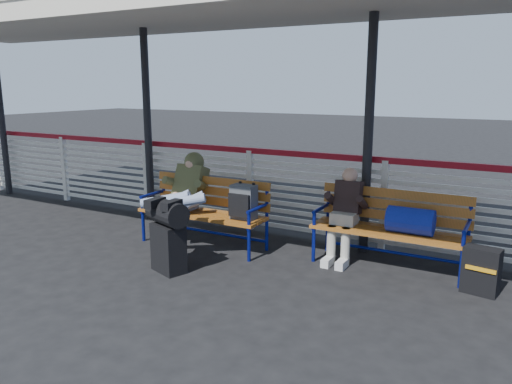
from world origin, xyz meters
The scene contains 9 objects.
ground centered at (0.00, 0.00, 0.00)m, with size 60.00×60.00×0.00m, color black.
fence centered at (0.00, 1.90, 0.66)m, with size 12.08×0.08×1.24m.
canopy centered at (0.00, 0.87, 3.04)m, with size 12.60×3.60×3.16m.
luggage_stack centered at (0.03, -0.08, 0.47)m, with size 0.58×0.45×0.86m.
bench_left centered at (0.02, 0.96, 0.59)m, with size 1.80×0.56×0.92m.
bench_right centered at (2.34, 1.32, 0.58)m, with size 1.80×0.56×0.92m.
traveler_man centered at (-0.31, 0.61, 0.72)m, with size 0.94×1.64×0.77m.
companion_person centered at (1.68, 1.30, 0.60)m, with size 0.32×0.66×1.15m.
suitcase_side centered at (3.28, 1.01, 0.25)m, with size 0.39×0.28×0.50m.
Camera 1 is at (3.61, -4.42, 2.15)m, focal length 35.00 mm.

